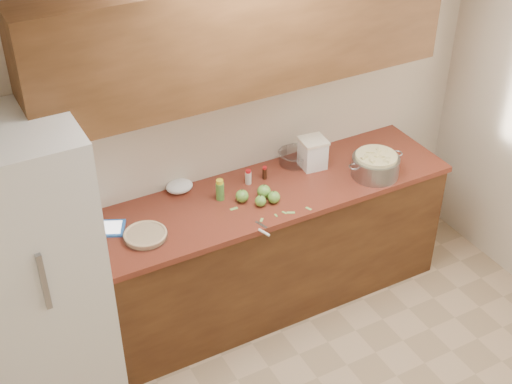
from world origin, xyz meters
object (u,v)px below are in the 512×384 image
colander (375,165)px  tablet (107,228)px  flour_canister (313,153)px  pie (145,235)px

colander → tablet: size_ratio=1.59×
colander → flour_canister: 0.42m
pie → colander: size_ratio=0.63×
colander → flour_canister: bearing=136.7°
colander → flour_canister: size_ratio=2.01×
flour_canister → tablet: bearing=-179.4°
pie → flour_canister: bearing=9.2°
colander → flour_canister: (-0.31, 0.29, 0.03)m
pie → flour_canister: 1.30m
pie → tablet: 0.26m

